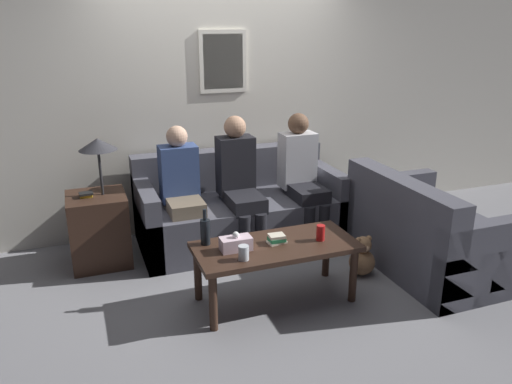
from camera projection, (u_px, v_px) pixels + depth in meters
The scene contains 15 objects.
ground_plane at pixel (258, 261), 4.55m from camera, with size 16.00×16.00×0.00m, color gray.
wall_back at pixel (223, 102), 5.04m from camera, with size 9.00×0.08×2.60m.
couch_main at pixel (239, 210), 4.93m from camera, with size 1.96×0.92×0.86m.
couch_side at pixel (428, 236), 4.34m from camera, with size 0.92×1.40×0.86m.
coffee_table at pixel (276, 252), 3.79m from camera, with size 1.24×0.56×0.48m.
side_table_with_lamp at pixel (99, 224), 4.42m from camera, with size 0.50×0.50×1.14m.
wine_bottle at pixel (205, 231), 3.74m from camera, with size 0.07×0.07×0.28m.
drinking_glass at pixel (244, 253), 3.51m from camera, with size 0.08×0.08×0.11m.
book_stack at pixel (277, 239), 3.78m from camera, with size 0.15×0.11×0.07m.
soda_can at pixel (321, 233), 3.82m from camera, with size 0.07×0.07×0.12m.
tissue_box at pixel (236, 243), 3.66m from camera, with size 0.23×0.12×0.14m.
person_left at pixel (182, 188), 4.49m from camera, with size 0.34×0.57×1.20m.
person_middle at pixel (240, 179), 4.65m from camera, with size 0.34×0.64×1.25m.
person_right at pixel (302, 173), 4.86m from camera, with size 0.34×0.62×1.24m.
teddy_bear at pixel (362, 258), 4.28m from camera, with size 0.22×0.22×0.35m.
Camera 1 is at (-1.45, -3.83, 2.08)m, focal length 35.00 mm.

